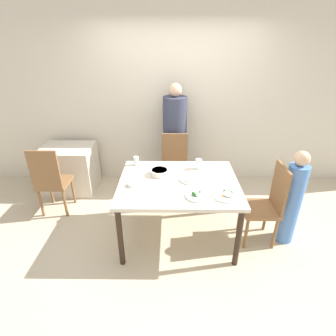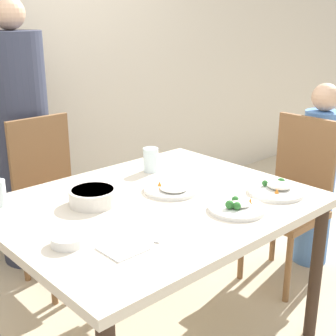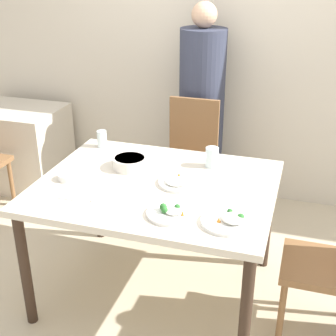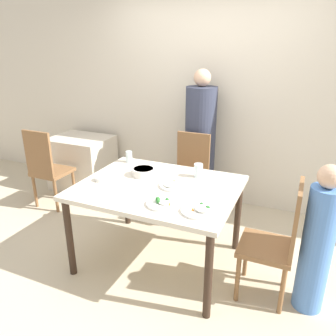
# 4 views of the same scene
# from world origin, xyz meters

# --- Properties ---
(ground_plane) EXTENTS (10.00, 10.00, 0.00)m
(ground_plane) POSITION_xyz_m (0.00, 0.00, 0.00)
(ground_plane) COLOR beige
(wall_back) EXTENTS (10.00, 0.06, 2.70)m
(wall_back) POSITION_xyz_m (0.00, 1.52, 1.35)
(wall_back) COLOR beige
(wall_back) RESTS_ON ground_plane
(dining_table) EXTENTS (1.35, 1.07, 0.77)m
(dining_table) POSITION_xyz_m (0.00, 0.00, 0.69)
(dining_table) COLOR beige
(dining_table) RESTS_ON ground_plane
(chair_adult_spot) EXTENTS (0.40, 0.40, 0.99)m
(chair_adult_spot) POSITION_xyz_m (-0.03, 0.88, 0.52)
(chair_adult_spot) COLOR brown
(chair_adult_spot) RESTS_ON ground_plane
(person_adult) EXTENTS (0.36, 0.36, 1.65)m
(person_adult) POSITION_xyz_m (-0.03, 1.23, 0.76)
(person_adult) COLOR #33384C
(person_adult) RESTS_ON ground_plane
(bowl_curry) EXTENTS (0.21, 0.21, 0.07)m
(bowl_curry) POSITION_xyz_m (-0.22, 0.16, 0.80)
(bowl_curry) COLOR silver
(bowl_curry) RESTS_ON dining_table
(plate_rice_adult) EXTENTS (0.24, 0.24, 0.05)m
(plate_rice_adult) POSITION_xyz_m (0.18, -0.32, 0.78)
(plate_rice_adult) COLOR white
(plate_rice_adult) RESTS_ON dining_table
(plate_rice_child) EXTENTS (0.26, 0.26, 0.06)m
(plate_rice_child) POSITION_xyz_m (0.48, -0.31, 0.78)
(plate_rice_child) COLOR white
(plate_rice_child) RESTS_ON dining_table
(plate_noodles) EXTENTS (0.27, 0.27, 0.04)m
(plate_noodles) POSITION_xyz_m (0.14, 0.03, 0.78)
(plate_noodles) COLOR white
(plate_noodles) RESTS_ON dining_table
(bowl_rice_small) EXTENTS (0.12, 0.12, 0.04)m
(bowl_rice_small) POSITION_xyz_m (-0.50, -0.10, 0.79)
(bowl_rice_small) COLOR white
(bowl_rice_small) RESTS_ON dining_table
(glass_water_tall) EXTENTS (0.08, 0.08, 0.13)m
(glass_water_tall) POSITION_xyz_m (0.25, 0.32, 0.83)
(glass_water_tall) COLOR silver
(glass_water_tall) RESTS_ON dining_table
(glass_water_short) EXTENTS (0.07, 0.07, 0.11)m
(glass_water_short) POSITION_xyz_m (-0.53, 0.42, 0.82)
(glass_water_short) COLOR silver
(glass_water_short) RESTS_ON dining_table
(napkin_folded) EXTENTS (0.14, 0.14, 0.01)m
(napkin_folded) POSITION_xyz_m (-0.38, -0.26, 0.77)
(napkin_folded) COLOR white
(napkin_folded) RESTS_ON dining_table
(fork_steel) EXTENTS (0.17, 0.09, 0.01)m
(fork_steel) POSITION_xyz_m (-0.18, -0.27, 0.77)
(fork_steel) COLOR silver
(fork_steel) RESTS_ON dining_table
(background_table) EXTENTS (0.78, 0.62, 0.72)m
(background_table) POSITION_xyz_m (-1.69, 1.10, 0.36)
(background_table) COLOR beige
(background_table) RESTS_ON ground_plane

